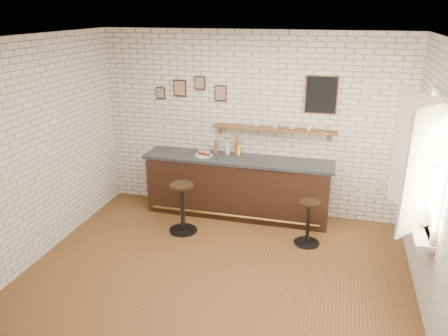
{
  "coord_description": "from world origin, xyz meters",
  "views": [
    {
      "loc": [
        1.36,
        -4.83,
        3.32
      ],
      "look_at": [
        -0.16,
        0.9,
        1.12
      ],
      "focal_mm": 35.0,
      "sensor_mm": 36.0,
      "label": 1
    }
  ],
  "objects_px": {
    "ciabatta_sandwich": "(204,153)",
    "shelf_cup_a": "(256,124)",
    "bitters_bottle_brown": "(216,147)",
    "bar_stool_right": "(308,221)",
    "book_upper": "(416,219)",
    "shelf_cup_c": "(292,126)",
    "book_lower": "(416,219)",
    "shelf_cup_b": "(276,125)",
    "sandwich_plate": "(204,155)",
    "bar_stool_left": "(182,206)",
    "bitters_bottle_white": "(228,148)",
    "bitters_bottle_amber": "(237,147)",
    "bar_counter": "(237,187)",
    "condiment_bottle_yellow": "(238,149)",
    "shelf_cup_d": "(309,127)"
  },
  "relations": [
    {
      "from": "ciabatta_sandwich",
      "to": "shelf_cup_a",
      "type": "relative_size",
      "value": 2.16
    },
    {
      "from": "bitters_bottle_brown",
      "to": "bar_stool_right",
      "type": "bearing_deg",
      "value": -27.47
    },
    {
      "from": "book_upper",
      "to": "ciabatta_sandwich",
      "type": "bearing_deg",
      "value": -171.35
    },
    {
      "from": "shelf_cup_c",
      "to": "book_lower",
      "type": "xyz_separation_m",
      "value": [
        1.69,
        -1.64,
        -0.61
      ]
    },
    {
      "from": "shelf_cup_b",
      "to": "book_lower",
      "type": "distance_m",
      "value": 2.62
    },
    {
      "from": "sandwich_plate",
      "to": "ciabatta_sandwich",
      "type": "distance_m",
      "value": 0.05
    },
    {
      "from": "bar_stool_left",
      "to": "sandwich_plate",
      "type": "bearing_deg",
      "value": 81.48
    },
    {
      "from": "bar_stool_left",
      "to": "shelf_cup_c",
      "type": "distance_m",
      "value": 2.13
    },
    {
      "from": "book_lower",
      "to": "shelf_cup_c",
      "type": "bearing_deg",
      "value": 130.47
    },
    {
      "from": "shelf_cup_b",
      "to": "shelf_cup_c",
      "type": "height_order",
      "value": "shelf_cup_c"
    },
    {
      "from": "sandwich_plate",
      "to": "book_lower",
      "type": "height_order",
      "value": "sandwich_plate"
    },
    {
      "from": "bitters_bottle_white",
      "to": "book_upper",
      "type": "height_order",
      "value": "bitters_bottle_white"
    },
    {
      "from": "bitters_bottle_white",
      "to": "shelf_cup_b",
      "type": "distance_m",
      "value": 0.89
    },
    {
      "from": "sandwich_plate",
      "to": "shelf_cup_b",
      "type": "bearing_deg",
      "value": 11.34
    },
    {
      "from": "ciabatta_sandwich",
      "to": "bitters_bottle_brown",
      "type": "xyz_separation_m",
      "value": [
        0.14,
        0.2,
        0.04
      ]
    },
    {
      "from": "bar_stool_left",
      "to": "shelf_cup_a",
      "type": "distance_m",
      "value": 1.77
    },
    {
      "from": "bitters_bottle_white",
      "to": "bar_stool_left",
      "type": "distance_m",
      "value": 1.28
    },
    {
      "from": "bitters_bottle_brown",
      "to": "book_upper",
      "type": "bearing_deg",
      "value": -29.12
    },
    {
      "from": "sandwich_plate",
      "to": "shelf_cup_c",
      "type": "relative_size",
      "value": 2.39
    },
    {
      "from": "bitters_bottle_amber",
      "to": "book_upper",
      "type": "distance_m",
      "value": 3.05
    },
    {
      "from": "bar_counter",
      "to": "shelf_cup_a",
      "type": "xyz_separation_m",
      "value": [
        0.26,
        0.2,
        1.04
      ]
    },
    {
      "from": "bitters_bottle_white",
      "to": "condiment_bottle_yellow",
      "type": "relative_size",
      "value": 1.21
    },
    {
      "from": "shelf_cup_b",
      "to": "shelf_cup_d",
      "type": "distance_m",
      "value": 0.52
    },
    {
      "from": "condiment_bottle_yellow",
      "to": "bitters_bottle_brown",
      "type": "bearing_deg",
      "value": 180.0
    },
    {
      "from": "bar_counter",
      "to": "ciabatta_sandwich",
      "type": "height_order",
      "value": "ciabatta_sandwich"
    },
    {
      "from": "bar_stool_right",
      "to": "shelf_cup_d",
      "type": "xyz_separation_m",
      "value": [
        -0.14,
        0.89,
        1.18
      ]
    },
    {
      "from": "sandwich_plate",
      "to": "condiment_bottle_yellow",
      "type": "height_order",
      "value": "condiment_bottle_yellow"
    },
    {
      "from": "sandwich_plate",
      "to": "ciabatta_sandwich",
      "type": "xyz_separation_m",
      "value": [
        0.01,
        -0.0,
        0.05
      ]
    },
    {
      "from": "bar_stool_left",
      "to": "shelf_cup_d",
      "type": "height_order",
      "value": "shelf_cup_d"
    },
    {
      "from": "shelf_cup_d",
      "to": "book_upper",
      "type": "bearing_deg",
      "value": -67.12
    },
    {
      "from": "bar_stool_left",
      "to": "ciabatta_sandwich",
      "type": "bearing_deg",
      "value": 80.68
    },
    {
      "from": "shelf_cup_b",
      "to": "shelf_cup_d",
      "type": "bearing_deg",
      "value": -76.58
    },
    {
      "from": "bitters_bottle_white",
      "to": "book_upper",
      "type": "bearing_deg",
      "value": -30.92
    },
    {
      "from": "bar_counter",
      "to": "sandwich_plate",
      "type": "xyz_separation_m",
      "value": [
        -0.57,
        -0.03,
        0.51
      ]
    },
    {
      "from": "bitters_bottle_brown",
      "to": "sandwich_plate",
      "type": "bearing_deg",
      "value": -127.98
    },
    {
      "from": "bar_counter",
      "to": "bar_stool_right",
      "type": "xyz_separation_m",
      "value": [
        1.23,
        -0.69,
        -0.14
      ]
    },
    {
      "from": "shelf_cup_b",
      "to": "book_upper",
      "type": "xyz_separation_m",
      "value": [
        1.95,
        -1.67,
        -0.58
      ]
    },
    {
      "from": "bitters_bottle_brown",
      "to": "shelf_cup_a",
      "type": "xyz_separation_m",
      "value": [
        0.67,
        0.03,
        0.44
      ]
    },
    {
      "from": "book_upper",
      "to": "shelf_cup_d",
      "type": "bearing_deg",
      "value": 164.3
    },
    {
      "from": "bitters_bottle_amber",
      "to": "condiment_bottle_yellow",
      "type": "relative_size",
      "value": 1.47
    },
    {
      "from": "sandwich_plate",
      "to": "bitters_bottle_white",
      "type": "height_order",
      "value": "bitters_bottle_white"
    },
    {
      "from": "sandwich_plate",
      "to": "bar_stool_left",
      "type": "distance_m",
      "value": 0.98
    },
    {
      "from": "condiment_bottle_yellow",
      "to": "shelf_cup_a",
      "type": "relative_size",
      "value": 1.75
    },
    {
      "from": "sandwich_plate",
      "to": "shelf_cup_b",
      "type": "height_order",
      "value": "shelf_cup_b"
    },
    {
      "from": "ciabatta_sandwich",
      "to": "bitters_bottle_brown",
      "type": "bearing_deg",
      "value": 54.07
    },
    {
      "from": "bitters_bottle_white",
      "to": "book_lower",
      "type": "xyz_separation_m",
      "value": [
        2.73,
        -1.61,
        -0.18
      ]
    },
    {
      "from": "book_lower",
      "to": "shelf_cup_a",
      "type": "bearing_deg",
      "value": 138.6
    },
    {
      "from": "bar_stool_left",
      "to": "bar_stool_right",
      "type": "height_order",
      "value": "bar_stool_left"
    },
    {
      "from": "sandwich_plate",
      "to": "bitters_bottle_amber",
      "type": "xyz_separation_m",
      "value": [
        0.52,
        0.2,
        0.13
      ]
    },
    {
      "from": "bar_stool_right",
      "to": "bar_stool_left",
      "type": "bearing_deg",
      "value": -176.76
    }
  ]
}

